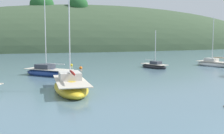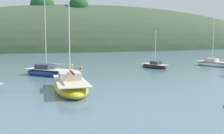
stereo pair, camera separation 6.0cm
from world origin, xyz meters
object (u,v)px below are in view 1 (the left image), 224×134
Objects in this scene: sailboat_navy_dinghy at (154,66)px; sailboat_blue_center at (71,86)px; mooring_buoy_inner at (49,69)px; mooring_buoy_channel at (81,68)px; sailboat_cream_ketch at (214,64)px; sailboat_grey_yawl at (48,72)px; mooring_buoy_outer at (71,65)px.

sailboat_blue_center reaches higher than sailboat_navy_dinghy.
mooring_buoy_inner is 1.00× the size of mooring_buoy_channel.
sailboat_cream_ketch is 14.01× the size of mooring_buoy_inner.
mooring_buoy_outer is (5.01, 9.58, -0.26)m from sailboat_grey_yawl.
sailboat_navy_dinghy is at bearing -35.15° from mooring_buoy_outer.
sailboat_blue_center is 16.20m from mooring_buoy_channel.
sailboat_blue_center reaches higher than mooring_buoy_inner.
sailboat_grey_yawl reaches higher than mooring_buoy_outer.
mooring_buoy_inner is at bearing 168.47° from sailboat_navy_dinghy.
sailboat_grey_yawl is 5.37m from mooring_buoy_inner.
mooring_buoy_outer is 5.95m from mooring_buoy_inner.
sailboat_navy_dinghy is 12.55m from mooring_buoy_outer.
sailboat_cream_ketch is 0.86× the size of sailboat_grey_yawl.
sailboat_grey_yawl is at bearing -117.62° from mooring_buoy_outer.
mooring_buoy_outer is (-10.26, 7.22, -0.18)m from sailboat_navy_dinghy.
mooring_buoy_channel is (5.09, 15.37, -0.34)m from sailboat_blue_center.
sailboat_navy_dinghy is 9.69m from sailboat_cream_ketch.
sailboat_navy_dinghy is 10.15× the size of mooring_buoy_channel.
mooring_buoy_outer is at bearing 144.85° from sailboat_navy_dinghy.
sailboat_grey_yawl is at bearing -99.55° from mooring_buoy_inner.
sailboat_grey_yawl is (-0.18, 10.21, -0.07)m from sailboat_blue_center.
sailboat_blue_center is 1.47× the size of sailboat_cream_ketch.
sailboat_grey_yawl is 16.30× the size of mooring_buoy_inner.
sailboat_grey_yawl reaches higher than sailboat_navy_dinghy.
sailboat_cream_ketch reaches higher than mooring_buoy_outer.
sailboat_blue_center is 27.23m from sailboat_cream_ketch.
sailboat_blue_center is 20.56× the size of mooring_buoy_outer.
sailboat_navy_dinghy is at bearing -11.53° from mooring_buoy_inner.
mooring_buoy_inner and mooring_buoy_channel have the same top height.
mooring_buoy_outer is 1.00× the size of mooring_buoy_channel.
mooring_buoy_inner is (-4.12, -4.29, 0.00)m from mooring_buoy_outer.
sailboat_navy_dinghy is 19.64m from sailboat_blue_center.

